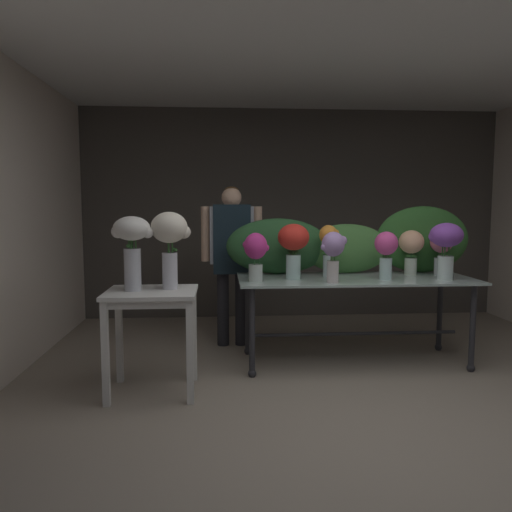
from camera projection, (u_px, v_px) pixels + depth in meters
name	position (u px, v px, depth m)	size (l,w,h in m)	color
ground_plane	(317.00, 354.00, 4.80)	(7.77, 7.77, 0.00)	gray
wall_back	(292.00, 214.00, 6.42)	(5.40, 0.12, 2.64)	#4C4742
wall_left	(23.00, 218.00, 4.47)	(0.12, 3.65, 2.64)	beige
ceiling_slab	(321.00, 66.00, 4.53)	(5.52, 3.65, 0.12)	silver
display_table_glass	(355.00, 290.00, 4.49)	(2.10, 0.84, 0.79)	#AFC6BF
side_table_white	(152.00, 306.00, 3.76)	(0.68, 0.57, 0.79)	white
florist	(232.00, 248.00, 5.02)	(0.62, 0.24, 1.62)	#232328
foliage_backdrop	(349.00, 244.00, 4.75)	(2.35, 0.30, 0.64)	#28562D
vase_violet_hydrangea	(446.00, 243.00, 4.32)	(0.29, 0.28, 0.50)	silver
vase_lilac_ranunculus	(333.00, 251.00, 4.15)	(0.23, 0.19, 0.43)	silver
vase_rosy_carnations	(442.00, 248.00, 4.60)	(0.22, 0.21, 0.42)	silver
vase_scarlet_anemones	(293.00, 244.00, 4.37)	(0.28, 0.28, 0.49)	silver
vase_magenta_peonies	(256.00, 253.00, 4.22)	(0.23, 0.20, 0.42)	silver
vase_peach_tulips	(411.00, 247.00, 4.63)	(0.23, 0.23, 0.42)	silver
vase_sunset_freesia	(328.00, 245.00, 4.51)	(0.18, 0.17, 0.47)	silver
vase_fuchsia_stock	(386.00, 250.00, 4.33)	(0.20, 0.20, 0.42)	silver
vase_white_roses_tall	(132.00, 243.00, 3.70)	(0.31, 0.27, 0.56)	silver
vase_cream_lisianthus_tall	(170.00, 238.00, 3.78)	(0.30, 0.28, 0.59)	silver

